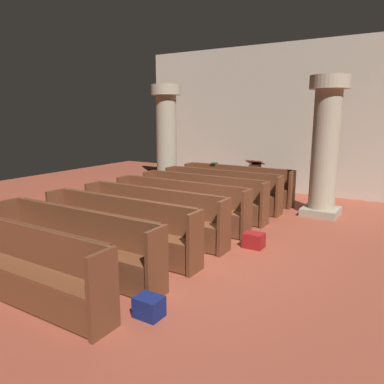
% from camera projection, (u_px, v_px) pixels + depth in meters
% --- Properties ---
extents(ground_plane, '(19.20, 19.20, 0.00)m').
position_uv_depth(ground_plane, '(180.00, 249.00, 6.81)').
color(ground_plane, '#9E4733').
extents(back_wall, '(10.00, 0.16, 4.50)m').
position_uv_depth(back_wall, '(290.00, 119.00, 11.41)').
color(back_wall, beige).
rests_on(back_wall, ground).
extents(pew_row_0, '(3.21, 0.47, 0.97)m').
position_uv_depth(pew_row_0, '(237.00, 183.00, 10.53)').
color(pew_row_0, brown).
rests_on(pew_row_0, ground).
extents(pew_row_1, '(3.21, 0.46, 0.97)m').
position_uv_depth(pew_row_1, '(221.00, 188.00, 9.73)').
color(pew_row_1, brown).
rests_on(pew_row_1, ground).
extents(pew_row_2, '(3.21, 0.46, 0.97)m').
position_uv_depth(pew_row_2, '(202.00, 195.00, 8.92)').
color(pew_row_2, brown).
rests_on(pew_row_2, ground).
extents(pew_row_3, '(3.21, 0.47, 0.97)m').
position_uv_depth(pew_row_3, '(180.00, 203.00, 8.11)').
color(pew_row_3, brown).
rests_on(pew_row_3, ground).
extents(pew_row_4, '(3.21, 0.46, 0.97)m').
position_uv_depth(pew_row_4, '(153.00, 213.00, 7.31)').
color(pew_row_4, brown).
rests_on(pew_row_4, ground).
extents(pew_row_5, '(3.21, 0.46, 0.97)m').
position_uv_depth(pew_row_5, '(119.00, 225.00, 6.50)').
color(pew_row_5, brown).
rests_on(pew_row_5, ground).
extents(pew_row_6, '(3.21, 0.47, 0.97)m').
position_uv_depth(pew_row_6, '(75.00, 240.00, 5.70)').
color(pew_row_6, brown).
rests_on(pew_row_6, ground).
extents(pew_row_7, '(3.21, 0.46, 0.97)m').
position_uv_depth(pew_row_7, '(17.00, 261.00, 4.89)').
color(pew_row_7, brown).
rests_on(pew_row_7, ground).
extents(pillar_aisle_side, '(0.90, 0.90, 3.27)m').
position_uv_depth(pillar_aisle_side, '(325.00, 145.00, 8.77)').
color(pillar_aisle_side, '#9F967E').
rests_on(pillar_aisle_side, ground).
extents(pillar_far_side, '(0.90, 0.90, 3.27)m').
position_uv_depth(pillar_far_side, '(166.00, 138.00, 11.43)').
color(pillar_far_side, '#9F967E').
rests_on(pillar_far_side, ground).
extents(lectern, '(0.48, 0.45, 1.08)m').
position_uv_depth(lectern, '(255.00, 181.00, 11.19)').
color(lectern, '#492215').
rests_on(lectern, ground).
extents(hymn_book, '(0.16, 0.20, 0.04)m').
position_uv_depth(hymn_book, '(214.00, 163.00, 11.02)').
color(hymn_book, '#194723').
rests_on(hymn_book, pew_row_0).
extents(kneeler_box_red, '(0.36, 0.28, 0.28)m').
position_uv_depth(kneeler_box_red, '(254.00, 240.00, 6.85)').
color(kneeler_box_red, maroon).
rests_on(kneeler_box_red, ground).
extents(kneeler_box_navy, '(0.33, 0.26, 0.26)m').
position_uv_depth(kneeler_box_navy, '(149.00, 307.00, 4.50)').
color(kneeler_box_navy, navy).
rests_on(kneeler_box_navy, ground).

